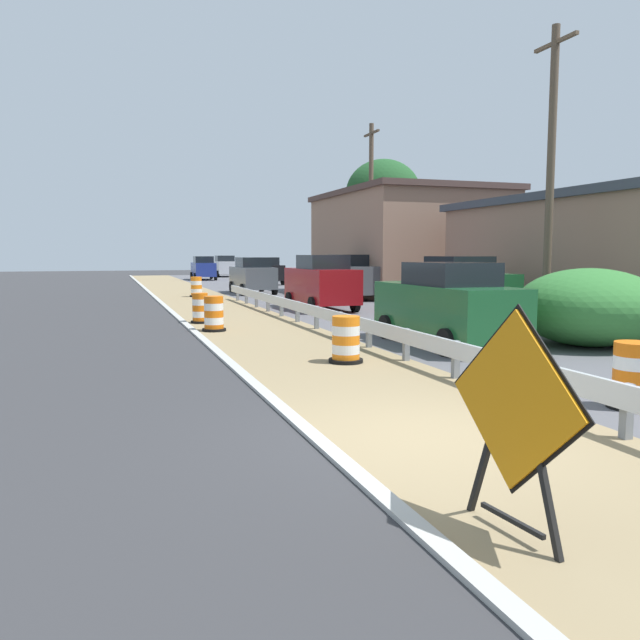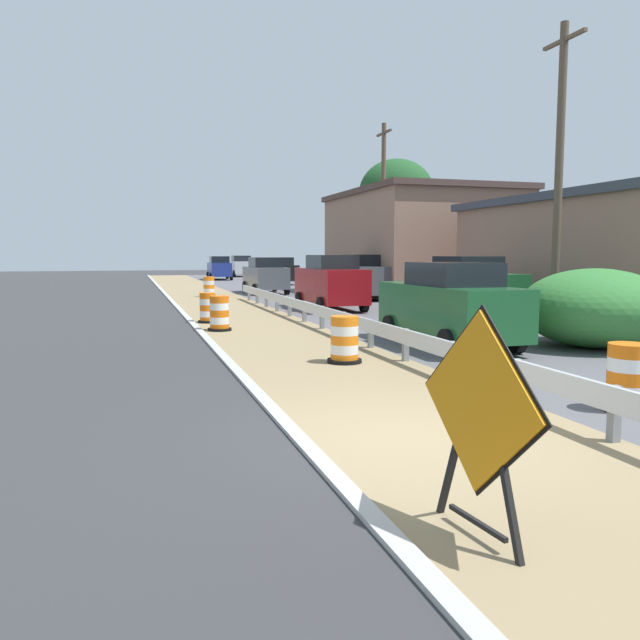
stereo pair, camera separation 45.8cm
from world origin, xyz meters
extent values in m
plane|color=#333335|center=(0.00, 0.00, 0.00)|extent=(160.00, 160.00, 0.00)
cube|color=#8E7A56|center=(0.67, 0.00, 0.00)|extent=(3.74, 120.00, 0.01)
cube|color=#ADADA8|center=(-1.30, 0.00, 0.00)|extent=(0.20, 120.00, 0.11)
cube|color=silver|center=(2.29, 0.10, 0.55)|extent=(0.08, 48.26, 0.32)
cube|color=slate|center=(2.37, -0.90, 0.35)|extent=(0.12, 0.12, 0.70)
cube|color=slate|center=(2.37, 1.11, 0.35)|extent=(0.12, 0.12, 0.70)
cube|color=slate|center=(2.37, 3.12, 0.35)|extent=(0.12, 0.12, 0.70)
cube|color=slate|center=(2.37, 5.13, 0.35)|extent=(0.12, 0.12, 0.70)
cube|color=slate|center=(2.37, 7.14, 0.35)|extent=(0.12, 0.12, 0.70)
cube|color=slate|center=(2.37, 9.15, 0.35)|extent=(0.12, 0.12, 0.70)
cube|color=slate|center=(2.37, 11.16, 0.35)|extent=(0.12, 0.12, 0.70)
cube|color=slate|center=(2.37, 13.17, 0.35)|extent=(0.12, 0.12, 0.70)
cube|color=slate|center=(2.37, 15.18, 0.35)|extent=(0.12, 0.12, 0.70)
cube|color=slate|center=(2.37, 17.20, 0.35)|extent=(0.12, 0.12, 0.70)
cube|color=slate|center=(2.37, 19.21, 0.35)|extent=(0.12, 0.12, 0.70)
cube|color=slate|center=(2.37, 21.22, 0.35)|extent=(0.12, 0.12, 0.70)
cube|color=slate|center=(2.37, 23.23, 0.35)|extent=(0.12, 0.12, 0.70)
cube|color=black|center=(-0.56, -3.04, 0.52)|extent=(0.09, 0.39, 1.06)
cube|color=black|center=(-0.64, -2.34, 0.52)|extent=(0.09, 0.39, 1.06)
cube|color=black|center=(-0.60, -2.69, 0.12)|extent=(0.12, 0.72, 0.04)
cube|color=orange|center=(-0.62, -2.69, 1.12)|extent=(0.20, 1.47, 1.47)
cube|color=black|center=(-0.61, -2.69, 1.12)|extent=(0.19, 1.55, 1.56)
cylinder|color=orange|center=(3.69, 0.29, 0.10)|extent=(0.59, 0.59, 0.20)
cylinder|color=white|center=(3.69, 0.29, 0.30)|extent=(0.59, 0.59, 0.20)
cylinder|color=orange|center=(3.69, 0.29, 0.50)|extent=(0.59, 0.59, 0.20)
cylinder|color=white|center=(3.69, 0.29, 0.70)|extent=(0.59, 0.59, 0.20)
cylinder|color=orange|center=(3.69, 0.29, 0.89)|extent=(0.59, 0.59, 0.20)
cylinder|color=black|center=(3.69, 0.29, 0.04)|extent=(0.74, 0.74, 0.08)
cylinder|color=orange|center=(1.06, 5.33, 0.10)|extent=(0.58, 0.58, 0.20)
cylinder|color=white|center=(1.06, 5.33, 0.30)|extent=(0.58, 0.58, 0.20)
cylinder|color=orange|center=(1.06, 5.33, 0.49)|extent=(0.58, 0.58, 0.20)
cylinder|color=white|center=(1.06, 5.33, 0.69)|extent=(0.58, 0.58, 0.20)
cylinder|color=orange|center=(1.06, 5.33, 0.89)|extent=(0.58, 0.58, 0.20)
cylinder|color=black|center=(1.06, 5.33, 0.04)|extent=(0.73, 0.73, 0.08)
cylinder|color=orange|center=(-0.70, 11.59, 0.10)|extent=(0.57, 0.57, 0.21)
cylinder|color=white|center=(-0.70, 11.59, 0.31)|extent=(0.57, 0.57, 0.21)
cylinder|color=orange|center=(-0.70, 11.59, 0.52)|extent=(0.57, 0.57, 0.21)
cylinder|color=white|center=(-0.70, 11.59, 0.73)|extent=(0.57, 0.57, 0.21)
cylinder|color=orange|center=(-0.70, 11.59, 0.94)|extent=(0.57, 0.57, 0.21)
cylinder|color=black|center=(-0.70, 11.59, 0.04)|extent=(0.71, 0.71, 0.08)
cylinder|color=orange|center=(-0.77, 13.87, 0.10)|extent=(0.51, 0.51, 0.20)
cylinder|color=white|center=(-0.77, 13.87, 0.30)|extent=(0.51, 0.51, 0.20)
cylinder|color=orange|center=(-0.77, 13.87, 0.50)|extent=(0.51, 0.51, 0.20)
cylinder|color=white|center=(-0.77, 13.87, 0.70)|extent=(0.51, 0.51, 0.20)
cylinder|color=orange|center=(-0.77, 13.87, 0.90)|extent=(0.51, 0.51, 0.20)
cylinder|color=black|center=(-0.77, 13.87, 0.04)|extent=(0.64, 0.64, 0.08)
cylinder|color=orange|center=(0.84, 26.54, 0.11)|extent=(0.58, 0.58, 0.21)
cylinder|color=white|center=(0.84, 26.54, 0.32)|extent=(0.58, 0.58, 0.21)
cylinder|color=orange|center=(0.84, 26.54, 0.53)|extent=(0.58, 0.58, 0.21)
cylinder|color=white|center=(0.84, 26.54, 0.74)|extent=(0.58, 0.58, 0.21)
cylinder|color=orange|center=(0.84, 26.54, 0.95)|extent=(0.58, 0.58, 0.21)
cylinder|color=black|center=(0.84, 26.54, 0.04)|extent=(0.72, 0.72, 0.08)
cube|color=navy|center=(4.34, 47.71, 0.90)|extent=(1.84, 4.42, 1.15)
cube|color=black|center=(4.33, 47.54, 1.75)|extent=(1.60, 2.06, 0.56)
cylinder|color=black|center=(3.53, 49.18, 0.32)|extent=(0.24, 0.65, 0.64)
cylinder|color=black|center=(5.23, 49.13, 0.32)|extent=(0.24, 0.65, 0.64)
cylinder|color=black|center=(3.44, 46.30, 0.32)|extent=(0.24, 0.65, 0.64)
cylinder|color=black|center=(5.14, 46.24, 0.32)|extent=(0.24, 0.65, 0.64)
cube|color=#4C5156|center=(7.99, 22.33, 1.00)|extent=(1.95, 4.33, 1.35)
cube|color=black|center=(7.99, 22.50, 1.95)|extent=(1.75, 1.99, 0.56)
cylinder|color=black|center=(8.96, 20.90, 0.32)|extent=(0.22, 0.64, 0.64)
cylinder|color=black|center=(7.02, 20.90, 0.32)|extent=(0.22, 0.64, 0.64)
cylinder|color=black|center=(8.95, 23.75, 0.32)|extent=(0.22, 0.64, 0.64)
cylinder|color=black|center=(7.01, 23.75, 0.32)|extent=(0.22, 0.64, 0.64)
cube|color=maroon|center=(4.66, 17.40, 0.99)|extent=(1.80, 4.68, 1.35)
cube|color=black|center=(4.66, 17.22, 1.95)|extent=(1.60, 2.16, 0.56)
cylinder|color=black|center=(3.77, 18.94, 0.32)|extent=(0.22, 0.64, 0.64)
cylinder|color=black|center=(5.53, 18.95, 0.32)|extent=(0.22, 0.64, 0.64)
cylinder|color=black|center=(3.79, 15.86, 0.32)|extent=(0.22, 0.64, 0.64)
cylinder|color=black|center=(5.55, 15.87, 0.32)|extent=(0.22, 0.64, 0.64)
cube|color=black|center=(7.56, 38.43, 0.88)|extent=(1.92, 4.07, 1.11)
cube|color=black|center=(7.56, 38.59, 1.71)|extent=(1.72, 1.87, 0.56)
cylinder|color=black|center=(8.52, 37.08, 0.32)|extent=(0.22, 0.64, 0.64)
cylinder|color=black|center=(6.61, 37.09, 0.32)|extent=(0.22, 0.64, 0.64)
cylinder|color=black|center=(8.52, 39.77, 0.32)|extent=(0.22, 0.64, 0.64)
cylinder|color=black|center=(6.61, 39.77, 0.32)|extent=(0.22, 0.64, 0.64)
cube|color=#195128|center=(4.33, 6.88, 0.92)|extent=(1.78, 4.77, 1.20)
cube|color=black|center=(4.33, 6.69, 1.80)|extent=(1.59, 2.20, 0.56)
cylinder|color=black|center=(3.45, 8.45, 0.32)|extent=(0.22, 0.64, 0.64)
cylinder|color=black|center=(5.21, 8.45, 0.32)|extent=(0.22, 0.64, 0.64)
cylinder|color=black|center=(3.46, 5.30, 0.32)|extent=(0.22, 0.64, 0.64)
cylinder|color=black|center=(5.22, 5.31, 0.32)|extent=(0.22, 0.64, 0.64)
cube|color=#195128|center=(8.00, 12.12, 0.98)|extent=(1.86, 4.51, 1.31)
cube|color=black|center=(8.00, 12.30, 1.91)|extent=(1.66, 2.08, 0.56)
cylinder|color=black|center=(8.90, 10.63, 0.32)|extent=(0.22, 0.64, 0.64)
cylinder|color=black|center=(7.07, 10.64, 0.32)|extent=(0.22, 0.64, 0.64)
cylinder|color=black|center=(8.92, 13.60, 0.32)|extent=(0.22, 0.64, 0.64)
cylinder|color=black|center=(7.09, 13.62, 0.32)|extent=(0.22, 0.64, 0.64)
cube|color=#4C5156|center=(4.28, 28.37, 0.91)|extent=(1.81, 4.70, 1.18)
cube|color=black|center=(4.28, 28.19, 1.78)|extent=(1.62, 2.16, 0.56)
cylinder|color=black|center=(3.38, 29.92, 0.32)|extent=(0.22, 0.64, 0.64)
cylinder|color=black|center=(5.18, 29.92, 0.32)|extent=(0.22, 0.64, 0.64)
cylinder|color=black|center=(3.38, 26.83, 0.32)|extent=(0.22, 0.64, 0.64)
cylinder|color=black|center=(5.18, 26.82, 0.32)|extent=(0.22, 0.64, 0.64)
cube|color=silver|center=(7.44, 54.37, 0.91)|extent=(1.93, 4.44, 1.18)
cube|color=black|center=(7.44, 54.55, 1.78)|extent=(1.69, 2.06, 0.56)
cylinder|color=black|center=(8.32, 52.90, 0.32)|extent=(0.23, 0.64, 0.64)
cylinder|color=black|center=(6.49, 52.94, 0.32)|extent=(0.23, 0.64, 0.64)
cylinder|color=black|center=(8.38, 55.80, 0.32)|extent=(0.23, 0.64, 0.64)
cylinder|color=black|center=(6.56, 55.84, 0.32)|extent=(0.23, 0.64, 0.64)
cube|color=#93705B|center=(12.47, 25.29, 2.73)|extent=(7.78, 10.72, 5.45)
cube|color=#4C3833|center=(12.47, 25.29, 5.60)|extent=(8.09, 11.15, 0.30)
cylinder|color=brown|center=(8.96, 8.89, 4.46)|extent=(0.24, 0.24, 8.92)
cube|color=brown|center=(8.96, 8.89, 8.42)|extent=(0.12, 1.80, 0.10)
cylinder|color=brown|center=(9.75, 24.06, 4.52)|extent=(0.24, 0.24, 9.05)
cube|color=brown|center=(9.75, 24.06, 8.55)|extent=(0.12, 1.80, 0.10)
ellipsoid|color=#337533|center=(7.66, 5.64, 0.97)|extent=(3.57, 3.57, 1.94)
cylinder|color=#4C3D2D|center=(11.85, 27.13, 2.02)|extent=(0.36, 0.36, 4.03)
ellipsoid|color=#1E4C23|center=(11.85, 27.13, 5.78)|extent=(4.37, 4.37, 3.93)
camera|label=1|loc=(-3.70, -6.85, 2.30)|focal=35.15mm
camera|label=2|loc=(-3.26, -6.99, 2.30)|focal=35.15mm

